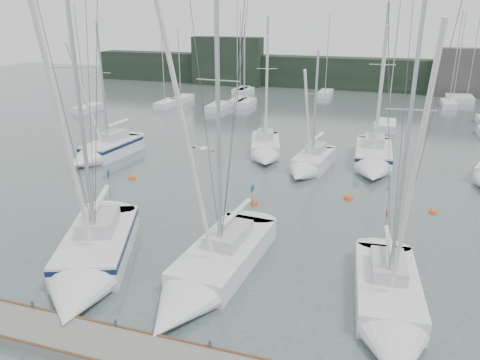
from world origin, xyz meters
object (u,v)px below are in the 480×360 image
at_px(sailboat_mid_d, 373,160).
at_px(buoy_c, 132,179).
at_px(buoy_b, 348,199).
at_px(sailboat_mid_b, 265,151).
at_px(sailboat_mid_c, 309,165).
at_px(buoy_a, 254,204).
at_px(sailboat_near_right, 391,314).
at_px(buoy_d, 433,213).
at_px(sailboat_mid_a, 101,152).
at_px(sailboat_near_center, 205,277).
at_px(sailboat_near_left, 90,263).

distance_m(sailboat_mid_d, buoy_c, 19.33).
relative_size(buoy_b, buoy_c, 1.04).
distance_m(sailboat_mid_b, sailboat_mid_c, 5.22).
bearing_deg(buoy_a, sailboat_near_right, -49.62).
bearing_deg(buoy_c, buoy_d, 0.79).
bearing_deg(sailboat_mid_a, buoy_a, -13.99).
bearing_deg(buoy_d, sailboat_mid_c, 148.37).
xyz_separation_m(sailboat_near_right, buoy_b, (-3.01, 13.33, -0.51)).
relative_size(sailboat_near_right, buoy_b, 23.88).
bearing_deg(buoy_c, buoy_a, -10.13).
xyz_separation_m(sailboat_mid_d, buoy_a, (-7.09, -10.29, -0.66)).
height_order(sailboat_mid_b, buoy_c, sailboat_mid_b).
bearing_deg(buoy_b, sailboat_mid_c, 126.97).
xyz_separation_m(sailboat_mid_c, sailboat_mid_d, (4.82, 2.61, 0.11)).
relative_size(sailboat_mid_a, sailboat_mid_d, 0.89).
distance_m(sailboat_near_right, buoy_a, 13.74).
relative_size(sailboat_near_center, buoy_c, 26.98).
height_order(sailboat_near_right, buoy_b, sailboat_near_right).
xyz_separation_m(sailboat_near_center, sailboat_mid_c, (1.62, 17.93, 0.03)).
bearing_deg(sailboat_near_left, sailboat_mid_a, 100.30).
distance_m(sailboat_mid_d, buoy_d, 9.18).
bearing_deg(sailboat_mid_b, sailboat_near_right, -77.53).
height_order(sailboat_near_center, buoy_c, sailboat_near_center).
height_order(sailboat_near_right, buoy_c, sailboat_near_right).
height_order(sailboat_near_right, sailboat_mid_a, sailboat_near_right).
bearing_deg(sailboat_near_left, sailboat_mid_d, 38.53).
height_order(sailboat_near_left, sailboat_mid_b, sailboat_near_left).
xyz_separation_m(sailboat_near_center, sailboat_mid_a, (-16.02, 15.74, 0.13)).
relative_size(sailboat_near_center, sailboat_mid_c, 1.58).
bearing_deg(sailboat_mid_a, sailboat_near_left, -52.27).
height_order(sailboat_near_right, sailboat_mid_c, sailboat_near_right).
bearing_deg(buoy_d, buoy_b, 172.21).
bearing_deg(buoy_a, sailboat_mid_d, 55.42).
height_order(sailboat_near_center, sailboat_mid_b, sailboat_near_center).
bearing_deg(buoy_a, buoy_b, 25.99).
distance_m(sailboat_near_left, buoy_a, 12.12).
height_order(sailboat_mid_c, buoy_b, sailboat_mid_c).
distance_m(sailboat_near_right, sailboat_mid_d, 20.82).
xyz_separation_m(buoy_b, buoy_d, (5.38, -0.74, 0.00)).
xyz_separation_m(sailboat_mid_b, buoy_a, (2.09, -10.56, -0.57)).
height_order(sailboat_mid_b, buoy_d, sailboat_mid_b).
height_order(sailboat_mid_b, buoy_a, sailboat_mid_b).
bearing_deg(sailboat_near_left, sailboat_near_center, -14.38).
relative_size(sailboat_mid_a, buoy_d, 24.46).
relative_size(sailboat_mid_d, buoy_c, 23.27).
height_order(sailboat_mid_a, sailboat_mid_c, sailboat_mid_a).
xyz_separation_m(sailboat_mid_a, buoy_a, (15.37, -5.48, -0.65)).
bearing_deg(sailboat_near_right, buoy_a, 124.72).
distance_m(sailboat_near_left, buoy_c, 13.88).
xyz_separation_m(sailboat_near_left, buoy_c, (-5.24, 12.84, -0.66)).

